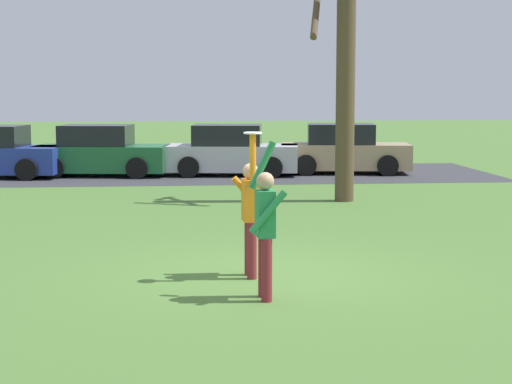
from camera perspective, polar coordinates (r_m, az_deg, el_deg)
ground_plane at (r=12.39m, az=0.37°, el=-5.65°), size 120.00×120.00×0.00m
person_catcher at (r=12.16m, az=-0.37°, el=-1.19°), size 0.49×0.55×2.08m
person_defender at (r=10.87m, az=0.62°, el=-2.18°), size 0.49×0.56×2.04m
frisbee_disc at (r=11.83m, az=-0.22°, el=3.98°), size 0.26×0.26×0.02m
parked_car_green at (r=26.95m, az=-10.40°, el=2.62°), size 4.31×2.46×1.59m
parked_car_silver at (r=26.72m, az=-1.70°, el=2.69°), size 4.31×2.46×1.59m
parked_car_tan at (r=27.49m, az=5.92°, el=2.78°), size 4.31×2.46×1.59m
parking_strip at (r=27.09m, az=-5.96°, el=1.18°), size 20.67×6.40×0.01m
bare_tree_tall at (r=20.55m, az=5.92°, el=8.55°), size 1.42×1.87×6.48m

